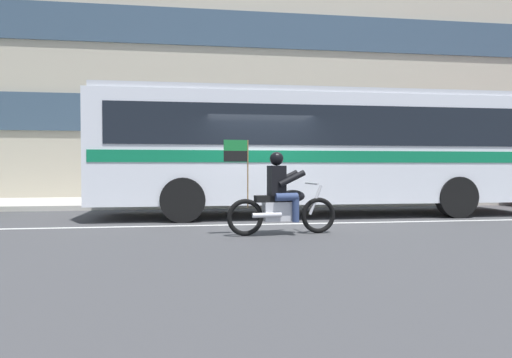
% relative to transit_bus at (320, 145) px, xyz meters
% --- Properties ---
extents(ground_plane, '(60.00, 60.00, 0.00)m').
position_rel_transit_bus_xyz_m(ground_plane, '(-1.78, -1.19, -1.88)').
color(ground_plane, '#3D3D3F').
extents(sidewalk_curb, '(28.00, 3.80, 0.15)m').
position_rel_transit_bus_xyz_m(sidewalk_curb, '(-1.78, 3.91, -1.81)').
color(sidewalk_curb, '#B7B2A8').
rests_on(sidewalk_curb, ground_plane).
extents(lane_center_stripe, '(26.60, 0.14, 0.01)m').
position_rel_transit_bus_xyz_m(lane_center_stripe, '(-1.78, -1.79, -1.88)').
color(lane_center_stripe, silver).
rests_on(lane_center_stripe, ground_plane).
extents(office_building_facade, '(28.00, 0.89, 9.54)m').
position_rel_transit_bus_xyz_m(office_building_facade, '(-1.78, 6.19, 2.89)').
color(office_building_facade, '#B2A893').
rests_on(office_building_facade, ground_plane).
extents(transit_bus, '(11.69, 2.65, 3.22)m').
position_rel_transit_bus_xyz_m(transit_bus, '(0.00, 0.00, 0.00)').
color(transit_bus, silver).
rests_on(transit_bus, ground_plane).
extents(motorcycle_with_rider, '(2.19, 0.66, 1.78)m').
position_rel_transit_bus_xyz_m(motorcycle_with_rider, '(-1.72, -3.31, -1.22)').
color(motorcycle_with_rider, black).
rests_on(motorcycle_with_rider, ground_plane).
extents(fire_hydrant, '(0.22, 0.30, 0.75)m').
position_rel_transit_bus_xyz_m(fire_hydrant, '(-4.33, 2.85, -1.36)').
color(fire_hydrant, '#4C8C3F').
rests_on(fire_hydrant, sidewalk_curb).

